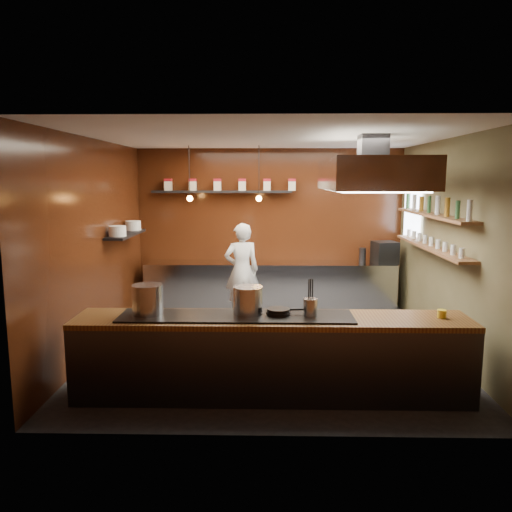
{
  "coord_description": "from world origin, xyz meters",
  "views": [
    {
      "loc": [
        -0.06,
        -6.97,
        2.44
      ],
      "look_at": [
        -0.22,
        0.4,
        1.3
      ],
      "focal_mm": 35.0,
      "sensor_mm": 36.0,
      "label": 1
    }
  ],
  "objects_px": {
    "stockpot_large": "(148,299)",
    "chef": "(242,271)",
    "stockpot_small": "(248,300)",
    "extractor_hood": "(372,174)",
    "espresso_machine": "(385,253)"
  },
  "relations": [
    {
      "from": "stockpot_large",
      "to": "stockpot_small",
      "type": "xyz_separation_m",
      "value": [
        1.12,
        0.04,
        -0.01
      ]
    },
    {
      "from": "stockpot_large",
      "to": "chef",
      "type": "height_order",
      "value": "chef"
    },
    {
      "from": "extractor_hood",
      "to": "espresso_machine",
      "type": "bearing_deg",
      "value": 72.28
    },
    {
      "from": "stockpot_small",
      "to": "chef",
      "type": "bearing_deg",
      "value": 94.18
    },
    {
      "from": "extractor_hood",
      "to": "chef",
      "type": "xyz_separation_m",
      "value": [
        -1.8,
        2.06,
        -1.67
      ]
    },
    {
      "from": "extractor_hood",
      "to": "stockpot_large",
      "type": "relative_size",
      "value": 5.81
    },
    {
      "from": "extractor_hood",
      "to": "stockpot_large",
      "type": "height_order",
      "value": "extractor_hood"
    },
    {
      "from": "extractor_hood",
      "to": "espresso_machine",
      "type": "xyz_separation_m",
      "value": [
        0.8,
        2.5,
        -1.4
      ]
    },
    {
      "from": "espresso_machine",
      "to": "chef",
      "type": "height_order",
      "value": "chef"
    },
    {
      "from": "stockpot_small",
      "to": "extractor_hood",
      "type": "bearing_deg",
      "value": 35.76
    },
    {
      "from": "chef",
      "to": "espresso_machine",
      "type": "bearing_deg",
      "value": 176.92
    },
    {
      "from": "stockpot_large",
      "to": "stockpot_small",
      "type": "height_order",
      "value": "stockpot_large"
    },
    {
      "from": "stockpot_small",
      "to": "chef",
      "type": "relative_size",
      "value": 0.2
    },
    {
      "from": "stockpot_large",
      "to": "chef",
      "type": "bearing_deg",
      "value": 74.6
    },
    {
      "from": "stockpot_large",
      "to": "chef",
      "type": "distance_m",
      "value": 3.36
    }
  ]
}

